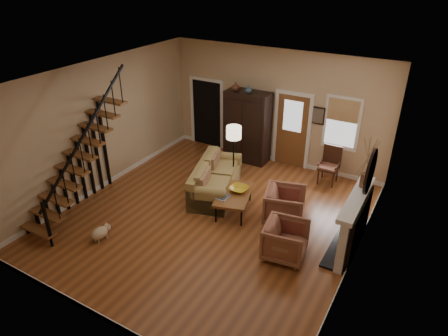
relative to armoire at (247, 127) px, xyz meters
The scene contains 15 objects.
room 1.49m from the armoire, 78.37° to the right, with size 7.00×7.33×3.30m.
staircase 4.94m from the armoire, 115.05° to the right, with size 0.94×2.80×3.20m, color brown, non-canonical shape.
fireplace 4.67m from the armoire, 34.69° to the right, with size 0.33×1.95×2.30m.
armoire is the anchor object (origin of this frame).
vase_a 1.23m from the armoire, 164.05° to the right, with size 0.24×0.24×0.25m, color #4C2619.
vase_b 1.16m from the armoire, 63.43° to the right, with size 0.20×0.20×0.21m, color #334C60.
sofa 2.25m from the armoire, 84.30° to the right, with size 0.94×2.17×0.81m, color olive, non-canonical shape.
coffee_table 2.96m from the armoire, 69.09° to the right, with size 0.74×1.27×0.49m, color brown, non-canonical shape.
bowl 2.77m from the armoire, 66.98° to the right, with size 0.44×0.44×0.11m, color gold.
books 3.13m from the armoire, 73.16° to the right, with size 0.23×0.32×0.06m, color beige, non-canonical shape.
armchair_left 4.53m from the armoire, 52.89° to the right, with size 0.82×0.85×0.77m, color brown.
armchair_right 3.34m from the armoire, 47.61° to the right, with size 0.87×0.90×0.81m, color brown.
floor_lamp 1.63m from the armoire, 75.60° to the right, with size 0.38×0.38×1.68m, color black, non-canonical shape.
side_chair 2.61m from the armoire, ahead, with size 0.54×0.54×1.02m, color #381E12, non-canonical shape.
dog 5.24m from the armoire, 100.37° to the right, with size 0.26×0.44×0.32m, color beige, non-canonical shape.
Camera 1 is at (4.14, -6.59, 5.39)m, focal length 32.00 mm.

